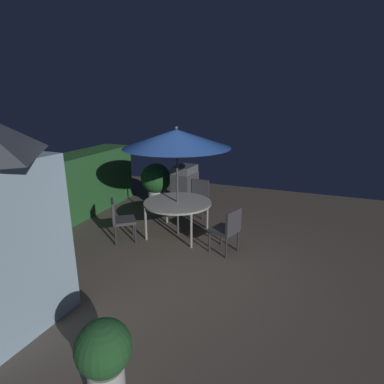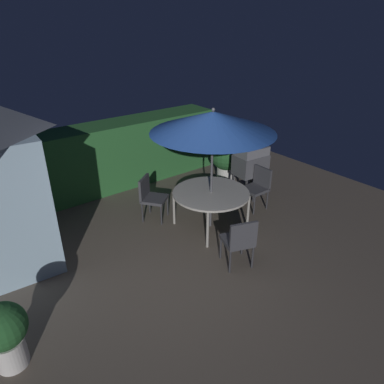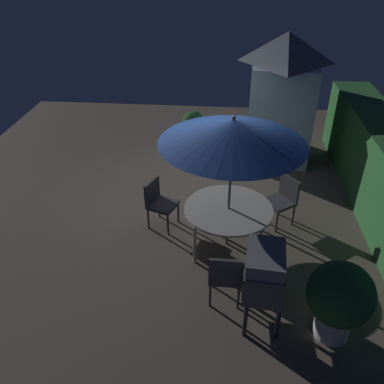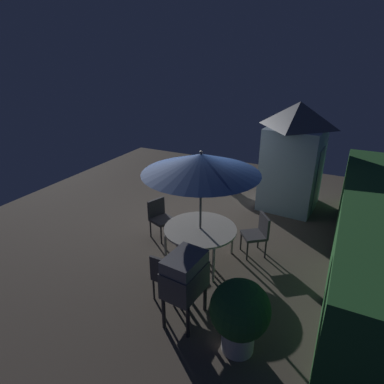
% 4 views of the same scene
% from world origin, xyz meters
% --- Properties ---
extents(ground_plane, '(11.00, 11.00, 0.00)m').
position_xyz_m(ground_plane, '(0.00, 0.00, 0.00)').
color(ground_plane, brown).
extents(hedge_backdrop, '(6.61, 0.86, 1.56)m').
position_xyz_m(hedge_backdrop, '(0.00, 3.50, 0.78)').
color(hedge_backdrop, '#28602D').
rests_on(hedge_backdrop, ground).
extents(patio_table, '(1.46, 1.46, 0.75)m').
position_xyz_m(patio_table, '(1.18, 0.63, 0.70)').
color(patio_table, '#B2ADA3').
rests_on(patio_table, ground).
extents(patio_umbrella, '(2.23, 2.23, 2.35)m').
position_xyz_m(patio_umbrella, '(1.18, 0.63, 2.10)').
color(patio_umbrella, '#4C4C51').
rests_on(patio_umbrella, ground).
extents(bbq_grill, '(0.74, 0.56, 1.20)m').
position_xyz_m(bbq_grill, '(2.75, 1.10, 0.85)').
color(bbq_grill, '#47474C').
rests_on(bbq_grill, ground).
extents(chair_near_shed, '(0.65, 0.65, 0.90)m').
position_xyz_m(chair_near_shed, '(0.43, 1.61, 0.52)').
color(chair_near_shed, '#38383D').
rests_on(chair_near_shed, ground).
extents(chair_far_side, '(0.59, 0.60, 0.90)m').
position_xyz_m(chair_far_side, '(0.72, -0.62, 0.52)').
color(chair_far_side, '#38383D').
rests_on(chair_far_side, ground).
extents(chair_toward_hedge, '(0.47, 0.47, 0.90)m').
position_xyz_m(chair_toward_hedge, '(2.49, 0.61, 0.52)').
color(chair_toward_hedge, '#38383D').
rests_on(chair_toward_hedge, ground).
extents(potted_plant_by_shed, '(0.85, 0.85, 1.15)m').
position_xyz_m(potted_plant_by_shed, '(2.93, 2.04, 0.66)').
color(potted_plant_by_shed, silver).
rests_on(potted_plant_by_shed, ground).
extents(potted_plant_by_grill, '(0.55, 0.55, 0.89)m').
position_xyz_m(potted_plant_by_grill, '(-2.71, -0.29, 0.51)').
color(potted_plant_by_grill, silver).
rests_on(potted_plant_by_grill, ground).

